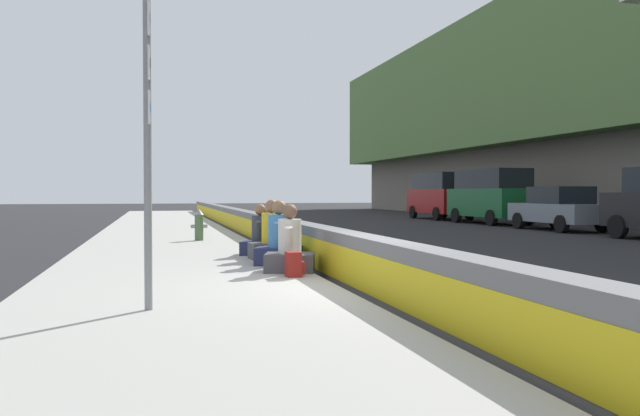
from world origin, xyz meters
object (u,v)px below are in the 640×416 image
object	(u,v)px
route_sign_post	(148,127)
seated_person_middle	(279,244)
parked_car_fourth	(559,208)
seated_person_rear	(272,240)
seated_person_far	(260,239)
parked_car_far	(441,195)
fire_hydrant	(199,224)
backpack	(294,264)
parked_car_midline	(491,195)
seated_person_foreground	(290,250)

from	to	relation	value
route_sign_post	seated_person_middle	xyz separation A→B (m)	(4.28, -2.31, -1.72)
route_sign_post	parked_car_fourth	world-z (taller)	route_sign_post
route_sign_post	parked_car_fourth	size ratio (longest dim) A/B	0.80
seated_person_rear	seated_person_far	world-z (taller)	seated_person_rear
parked_car_far	fire_hydrant	bearing A→B (deg)	136.30
seated_person_middle	seated_person_rear	xyz separation A→B (m)	(1.02, -0.04, 0.00)
seated_person_far	parked_car_fourth	xyz separation A→B (m)	(8.35, -13.03, 0.38)
backpack	parked_car_far	distance (m)	26.55
route_sign_post	parked_car_far	xyz separation A→B (m)	(25.53, -15.33, -0.88)
backpack	parked_car_far	bearing A→B (deg)	-29.63
route_sign_post	seated_person_far	size ratio (longest dim) A/B	3.29
seated_person_middle	parked_car_midline	world-z (taller)	parked_car_midline
seated_person_far	parked_car_midline	xyz separation A→B (m)	(13.77, -13.10, 0.87)
seated_person_foreground	seated_person_rear	distance (m)	2.16
seated_person_middle	fire_hydrant	bearing A→B (deg)	9.28
fire_hydrant	seated_person_middle	bearing A→B (deg)	-170.72
seated_person_rear	parked_car_fourth	size ratio (longest dim) A/B	0.27
backpack	parked_car_fourth	distance (m)	17.83
parked_car_far	seated_person_rear	bearing A→B (deg)	147.32
fire_hydrant	parked_car_fourth	world-z (taller)	parked_car_fourth
parked_car_fourth	seated_person_middle	bearing A→B (deg)	128.43
route_sign_post	seated_person_foreground	xyz separation A→B (m)	(3.15, -2.28, -1.73)
backpack	parked_car_fourth	size ratio (longest dim) A/B	0.09
fire_hydrant	parked_car_fourth	xyz separation A→B (m)	(3.79, -14.04, 0.27)
route_sign_post	backpack	xyz separation A→B (m)	(2.47, -2.21, -1.90)
fire_hydrant	parked_car_midline	size ratio (longest dim) A/B	0.17
seated_person_foreground	seated_person_middle	size ratio (longest dim) A/B	0.96
fire_hydrant	seated_person_far	distance (m)	4.67
fire_hydrant	seated_person_middle	distance (m)	6.60
parked_car_fourth	parked_car_midline	world-z (taller)	parked_car_midline
seated_person_middle	backpack	size ratio (longest dim) A/B	3.00
backpack	parked_car_far	xyz separation A→B (m)	(23.06, -13.12, 1.02)
route_sign_post	parked_car_far	distance (m)	29.79
seated_person_rear	route_sign_post	bearing A→B (deg)	156.08
route_sign_post	parked_car_midline	size ratio (longest dim) A/B	0.70
seated_person_foreground	parked_car_far	xyz separation A→B (m)	(22.38, -13.05, 0.85)
seated_person_foreground	seated_person_rear	xyz separation A→B (m)	(2.15, -0.07, 0.02)
route_sign_post	parked_car_midline	world-z (taller)	route_sign_post
fire_hydrant	seated_person_rear	size ratio (longest dim) A/B	0.73
seated_person_foreground	parked_car_fourth	xyz separation A→B (m)	(11.43, -13.01, 0.36)
route_sign_post	parked_car_midline	bearing A→B (deg)	-37.52
seated_person_far	parked_car_midline	bearing A→B (deg)	-43.57
seated_person_rear	parked_car_midline	world-z (taller)	parked_car_midline
seated_person_middle	backpack	world-z (taller)	seated_person_middle
seated_person_foreground	parked_car_far	world-z (taller)	parked_car_far
parked_car_fourth	route_sign_post	bearing A→B (deg)	133.64
seated_person_foreground	seated_person_middle	bearing A→B (deg)	-1.38
seated_person_middle	parked_car_fourth	distance (m)	16.57
seated_person_foreground	parked_car_fourth	distance (m)	17.32
seated_person_middle	parked_car_far	xyz separation A→B (m)	(21.25, -13.02, 0.84)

